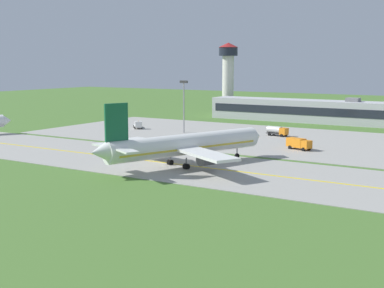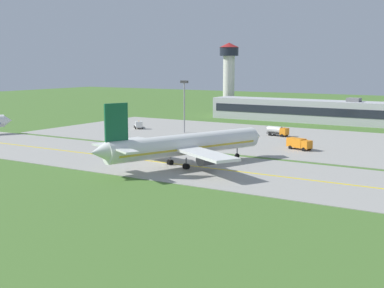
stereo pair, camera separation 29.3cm
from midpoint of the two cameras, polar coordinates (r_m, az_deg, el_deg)
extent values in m
plane|color=#47702D|center=(103.71, -3.33, -2.06)|extent=(500.00, 500.00, 0.00)
cube|color=#9E9B93|center=(103.70, -3.33, -2.03)|extent=(240.00, 28.00, 0.10)
cube|color=#9E9B93|center=(135.86, 10.39, 0.41)|extent=(140.00, 52.00, 0.10)
cube|color=yellow|center=(103.69, -3.33, -2.00)|extent=(220.00, 0.60, 0.01)
cylinder|color=white|center=(99.64, -0.69, -0.04)|extent=(15.87, 33.19, 4.00)
cone|color=white|center=(111.38, 6.83, 0.83)|extent=(4.48, 3.78, 3.80)
cone|color=white|center=(89.91, -10.12, -0.87)|extent=(4.32, 4.20, 3.40)
cube|color=gold|center=(99.71, -0.69, -0.32)|extent=(14.97, 30.68, 0.36)
cube|color=#1E232D|center=(109.77, 6.02, 1.10)|extent=(3.82, 2.89, 0.70)
cube|color=white|center=(105.36, -4.42, 0.14)|extent=(15.69, 8.03, 0.50)
cylinder|color=#47474C|center=(105.04, -2.90, -0.64)|extent=(3.36, 4.00, 2.30)
cylinder|color=black|center=(105.94, -2.18, -0.55)|extent=(2.05, 0.98, 2.10)
cube|color=white|center=(91.76, 1.39, -1.11)|extent=(15.45, 11.45, 0.50)
cylinder|color=#47474C|center=(94.77, 1.57, -1.66)|extent=(3.36, 4.00, 2.30)
cylinder|color=black|center=(95.77, 2.32, -1.55)|extent=(2.05, 0.98, 2.10)
cube|color=#145938|center=(90.84, -8.30, 2.36)|extent=(1.94, 4.25, 6.50)
cube|color=white|center=(94.11, -9.30, -0.18)|extent=(6.42, 3.86, 0.30)
cube|color=white|center=(88.59, -7.34, -0.69)|extent=(6.44, 4.86, 0.30)
cylinder|color=slate|center=(108.27, 4.83, -0.87)|extent=(0.24, 0.24, 1.65)
cylinder|color=black|center=(108.41, 4.83, -1.30)|extent=(0.72, 1.15, 1.10)
cylinder|color=slate|center=(101.03, -2.48, -1.55)|extent=(0.24, 0.24, 1.65)
cylinder|color=black|center=(101.40, -2.56, -1.98)|extent=(0.72, 1.15, 1.10)
cylinder|color=black|center=(100.96, -2.38, -2.03)|extent=(0.72, 1.15, 1.10)
cylinder|color=slate|center=(96.88, -0.71, -1.98)|extent=(0.24, 0.24, 1.65)
cylinder|color=black|center=(97.25, -0.81, -2.44)|extent=(0.72, 1.15, 1.10)
cylinder|color=black|center=(96.82, -0.61, -2.49)|extent=(0.72, 1.15, 1.10)
cone|color=white|center=(155.16, -19.49, 2.41)|extent=(3.98, 3.58, 3.30)
cube|color=#1E232D|center=(154.79, -20.19, 2.58)|extent=(3.34, 2.80, 0.61)
cube|color=silver|center=(156.77, -5.89, 2.14)|extent=(2.69, 2.68, 1.80)
cube|color=#1E232D|center=(155.98, -5.87, 2.22)|extent=(1.45, 1.32, 0.81)
cube|color=silver|center=(160.02, -5.98, 2.02)|extent=(4.64, 4.82, 0.40)
cylinder|color=orange|center=(156.66, -5.90, 2.50)|extent=(0.20, 0.20, 0.18)
cylinder|color=black|center=(156.98, -5.52, 1.76)|extent=(0.83, 0.87, 0.90)
cylinder|color=black|center=(156.82, -6.25, 1.75)|extent=(0.83, 0.87, 0.90)
cylinder|color=black|center=(161.06, -5.63, 1.94)|extent=(0.83, 0.87, 0.90)
cylinder|color=black|center=(160.90, -6.38, 1.92)|extent=(0.83, 0.87, 0.90)
cube|color=orange|center=(119.84, 12.24, -0.05)|extent=(2.37, 2.49, 1.80)
cube|color=#1E232D|center=(119.32, 12.53, 0.06)|extent=(0.74, 1.77, 0.81)
cube|color=orange|center=(121.72, 11.15, 0.16)|extent=(4.66, 3.40, 2.00)
cylinder|color=orange|center=(119.70, 12.26, 0.42)|extent=(0.20, 0.20, 0.18)
cylinder|color=black|center=(120.77, 12.53, -0.50)|extent=(0.95, 0.59, 0.90)
cylinder|color=black|center=(119.24, 11.92, -0.60)|extent=(0.95, 0.59, 0.90)
cylinder|color=black|center=(123.22, 11.16, -0.27)|extent=(0.95, 0.59, 0.90)
cylinder|color=black|center=(121.64, 10.52, -0.37)|extent=(0.95, 0.59, 0.90)
cube|color=orange|center=(141.77, 9.88, 1.36)|extent=(2.16, 2.31, 1.80)
cube|color=#1E232D|center=(141.32, 10.15, 1.45)|extent=(0.48, 1.83, 0.81)
cylinder|color=silver|center=(143.38, 8.88, 1.56)|extent=(4.47, 2.59, 1.80)
cube|color=#383838|center=(143.51, 8.87, 1.15)|extent=(4.53, 2.88, 0.24)
cylinder|color=orange|center=(141.65, 9.89, 1.76)|extent=(0.20, 0.20, 0.18)
cylinder|color=black|center=(142.74, 10.09, 0.97)|extent=(0.94, 0.47, 0.90)
cylinder|color=black|center=(141.07, 9.65, 0.90)|extent=(0.94, 0.47, 0.90)
cylinder|color=black|center=(144.87, 8.83, 1.12)|extent=(0.94, 0.47, 0.90)
cylinder|color=black|center=(143.15, 8.35, 1.04)|extent=(0.94, 0.47, 0.90)
cube|color=#B2B2B7|center=(179.75, 12.68, 3.51)|extent=(69.51, 10.26, 7.34)
cube|color=#1E232D|center=(174.85, 12.13, 3.50)|extent=(66.73, 0.10, 2.64)
cube|color=slate|center=(175.43, 17.04, 4.61)|extent=(4.00, 4.00, 1.20)
cylinder|color=silver|center=(203.97, 3.88, 6.39)|extent=(4.40, 4.40, 22.26)
cylinder|color=#1E232D|center=(203.86, 3.92, 9.97)|extent=(7.20, 7.20, 3.20)
cone|color=maroon|center=(203.93, 3.93, 10.67)|extent=(7.60, 7.60, 1.80)
cylinder|color=gray|center=(147.46, -0.95, 3.91)|extent=(0.36, 0.36, 14.00)
cube|color=#333333|center=(147.03, -0.96, 6.77)|extent=(2.40, 0.50, 0.70)
camera|label=1|loc=(0.15, -90.08, -0.01)|focal=49.14mm
camera|label=2|loc=(0.15, 89.92, 0.01)|focal=49.14mm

